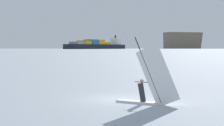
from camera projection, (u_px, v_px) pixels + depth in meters
ground_plane at (119, 99)px, 22.38m from camera, size 4000.00×4000.00×0.00m
windsurfer at (147, 87)px, 20.52m from camera, size 3.22×2.73×4.05m
cargo_ship at (97, 45)px, 779.01m from camera, size 154.63×165.67×32.01m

